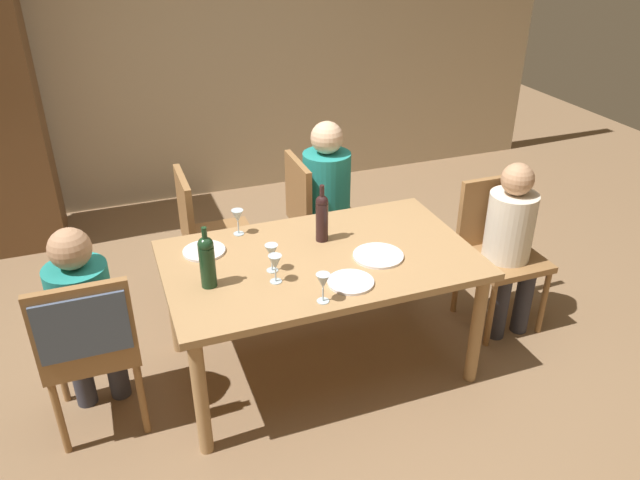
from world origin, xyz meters
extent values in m
plane|color=#846647|center=(0.00, 0.00, 0.00)|extent=(10.00, 10.00, 0.00)
cube|color=tan|center=(0.00, 2.69, 1.35)|extent=(6.40, 0.12, 2.70)
cube|color=#A87F51|center=(0.00, 0.00, 0.70)|extent=(1.64, 0.98, 0.04)
cylinder|color=#A87F51|center=(-0.75, -0.42, 0.34)|extent=(0.07, 0.07, 0.68)
cylinder|color=#A87F51|center=(0.75, -0.42, 0.34)|extent=(0.07, 0.07, 0.68)
cylinder|color=#A87F51|center=(-0.75, 0.42, 0.34)|extent=(0.07, 0.07, 0.68)
cylinder|color=#A87F51|center=(0.75, 0.42, 0.34)|extent=(0.07, 0.07, 0.68)
cylinder|color=olive|center=(-1.39, 0.19, 0.22)|extent=(0.04, 0.04, 0.44)
cylinder|color=olive|center=(-1.01, 0.19, 0.22)|extent=(0.04, 0.04, 0.44)
cylinder|color=olive|center=(-1.39, -0.19, 0.22)|extent=(0.04, 0.04, 0.44)
cylinder|color=olive|center=(-1.01, -0.19, 0.22)|extent=(0.04, 0.04, 0.44)
cube|color=olive|center=(-1.20, 0.00, 0.46)|extent=(0.44, 0.44, 0.04)
cube|color=olive|center=(-1.20, -0.20, 0.70)|extent=(0.44, 0.04, 0.44)
cube|color=#4C5B75|center=(-1.20, -0.20, 0.72)|extent=(0.40, 0.07, 0.31)
cylinder|color=olive|center=(0.56, 1.06, 0.22)|extent=(0.04, 0.04, 0.44)
cylinder|color=olive|center=(0.56, 0.68, 0.22)|extent=(0.04, 0.04, 0.44)
cylinder|color=olive|center=(0.18, 1.06, 0.22)|extent=(0.04, 0.04, 0.44)
cylinder|color=olive|center=(0.18, 0.68, 0.22)|extent=(0.04, 0.04, 0.44)
cube|color=olive|center=(0.37, 0.87, 0.46)|extent=(0.44, 0.44, 0.04)
cube|color=olive|center=(0.17, 0.87, 0.70)|extent=(0.04, 0.44, 0.44)
cylinder|color=olive|center=(1.39, -0.19, 0.22)|extent=(0.04, 0.04, 0.44)
cylinder|color=olive|center=(1.01, -0.19, 0.22)|extent=(0.04, 0.04, 0.44)
cylinder|color=olive|center=(1.39, 0.19, 0.22)|extent=(0.04, 0.04, 0.44)
cylinder|color=olive|center=(1.01, 0.19, 0.22)|extent=(0.04, 0.04, 0.44)
cube|color=olive|center=(1.20, 0.00, 0.46)|extent=(0.44, 0.44, 0.04)
cube|color=olive|center=(1.20, 0.20, 0.70)|extent=(0.44, 0.04, 0.44)
cylinder|color=olive|center=(-0.18, 1.06, 0.22)|extent=(0.04, 0.04, 0.44)
cylinder|color=olive|center=(-0.18, 0.68, 0.22)|extent=(0.04, 0.04, 0.44)
cylinder|color=olive|center=(-0.56, 1.06, 0.22)|extent=(0.04, 0.04, 0.44)
cylinder|color=olive|center=(-0.56, 0.68, 0.22)|extent=(0.04, 0.04, 0.44)
cube|color=olive|center=(-0.37, 0.87, 0.46)|extent=(0.44, 0.44, 0.04)
cube|color=olive|center=(-0.57, 0.87, 0.70)|extent=(0.04, 0.44, 0.44)
cylinder|color=#33333D|center=(-1.29, 0.14, 0.23)|extent=(0.11, 0.11, 0.46)
cylinder|color=#33333D|center=(-1.11, 0.14, 0.23)|extent=(0.11, 0.11, 0.46)
cylinder|color=teal|center=(-1.20, 0.00, 0.68)|extent=(0.29, 0.29, 0.45)
sphere|color=tan|center=(-1.20, 0.00, 1.00)|extent=(0.19, 0.19, 0.19)
cylinder|color=#33333D|center=(0.52, 0.96, 0.23)|extent=(0.12, 0.12, 0.46)
cylinder|color=#33333D|center=(0.52, 0.77, 0.23)|extent=(0.12, 0.12, 0.46)
cylinder|color=teal|center=(0.37, 0.87, 0.70)|extent=(0.32, 0.32, 0.49)
sphere|color=beige|center=(0.37, 0.87, 1.05)|extent=(0.21, 0.21, 0.21)
cylinder|color=#33333D|center=(1.28, -0.13, 0.23)|extent=(0.10, 0.10, 0.46)
cylinder|color=#33333D|center=(1.11, -0.13, 0.23)|extent=(0.10, 0.10, 0.46)
cylinder|color=beige|center=(1.20, 0.00, 0.68)|extent=(0.28, 0.28, 0.43)
sphere|color=tan|center=(1.20, 0.00, 0.99)|extent=(0.19, 0.19, 0.19)
cylinder|color=#19381E|center=(-0.61, -0.08, 0.83)|extent=(0.08, 0.08, 0.22)
sphere|color=#19381E|center=(-0.61, -0.08, 0.95)|extent=(0.08, 0.08, 0.08)
cylinder|color=#19381E|center=(-0.61, -0.08, 1.00)|extent=(0.03, 0.03, 0.08)
cylinder|color=black|center=(0.07, 0.17, 0.83)|extent=(0.07, 0.07, 0.22)
sphere|color=black|center=(0.07, 0.17, 0.96)|extent=(0.07, 0.07, 0.07)
cylinder|color=black|center=(0.07, 0.17, 1.01)|extent=(0.03, 0.03, 0.09)
cylinder|color=silver|center=(-0.29, -0.16, 0.72)|extent=(0.06, 0.06, 0.00)
cylinder|color=silver|center=(-0.29, -0.16, 0.76)|extent=(0.01, 0.01, 0.07)
cone|color=silver|center=(-0.29, -0.16, 0.83)|extent=(0.07, 0.07, 0.07)
cylinder|color=silver|center=(-0.34, 0.40, 0.72)|extent=(0.06, 0.06, 0.00)
cylinder|color=silver|center=(-0.34, 0.40, 0.76)|extent=(0.01, 0.01, 0.07)
cone|color=silver|center=(-0.34, 0.40, 0.83)|extent=(0.07, 0.07, 0.07)
cylinder|color=silver|center=(-0.13, -0.40, 0.72)|extent=(0.06, 0.06, 0.00)
cylinder|color=silver|center=(-0.13, -0.40, 0.76)|extent=(0.01, 0.01, 0.07)
cone|color=silver|center=(-0.13, -0.40, 0.83)|extent=(0.07, 0.07, 0.07)
cylinder|color=silver|center=(-0.28, -0.05, 0.72)|extent=(0.06, 0.06, 0.00)
cylinder|color=silver|center=(-0.28, -0.05, 0.76)|extent=(0.01, 0.01, 0.07)
cone|color=silver|center=(-0.28, -0.05, 0.83)|extent=(0.07, 0.07, 0.07)
cylinder|color=white|center=(-0.57, 0.26, 0.73)|extent=(0.23, 0.23, 0.01)
cylinder|color=white|center=(0.29, -0.11, 0.73)|extent=(0.27, 0.27, 0.01)
cylinder|color=white|center=(0.05, -0.30, 0.73)|extent=(0.23, 0.23, 0.01)
cube|color=brown|center=(-0.02, 0.87, 0.11)|extent=(0.19, 0.30, 0.22)
camera|label=1|loc=(-0.98, -2.65, 2.37)|focal=34.69mm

